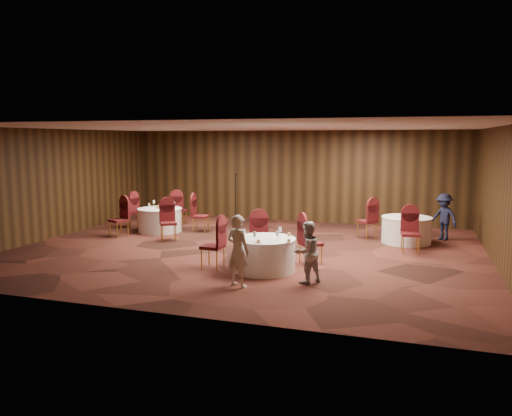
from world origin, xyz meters
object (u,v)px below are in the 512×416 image
(table_right, at_px, (406,230))
(man_c, at_px, (444,217))
(table_left, at_px, (160,220))
(woman_a, at_px, (238,251))
(woman_b, at_px, (307,252))
(table_main, at_px, (264,254))
(mic_stand, at_px, (236,208))

(table_right, bearing_deg, man_c, 37.60)
(table_left, bearing_deg, woman_a, -47.75)
(woman_b, xyz_separation_m, man_c, (2.84, 5.49, 0.04))
(table_right, distance_m, man_c, 1.31)
(woman_a, height_order, woman_b, woman_a)
(woman_b, relative_size, man_c, 0.94)
(table_main, bearing_deg, mic_stand, 115.81)
(table_right, relative_size, man_c, 1.02)
(table_main, bearing_deg, table_right, 54.71)
(table_left, xyz_separation_m, mic_stand, (1.67, 2.38, 0.14))
(table_right, xyz_separation_m, woman_b, (-1.83, -4.72, 0.26))
(woman_a, distance_m, man_c, 7.40)
(table_main, bearing_deg, man_c, 51.30)
(table_right, bearing_deg, mic_stand, 162.78)
(mic_stand, height_order, woman_b, mic_stand)
(table_left, xyz_separation_m, woman_b, (5.61, -4.13, 0.26))
(mic_stand, distance_m, man_c, 6.86)
(mic_stand, height_order, woman_a, mic_stand)
(woman_a, xyz_separation_m, man_c, (4.07, 6.18, -0.05))
(table_main, height_order, woman_b, woman_b)
(table_right, bearing_deg, table_left, -175.50)
(table_main, relative_size, woman_b, 1.09)
(woman_a, bearing_deg, table_right, -99.29)
(table_left, distance_m, man_c, 8.56)
(table_right, distance_m, woman_b, 5.07)
(mic_stand, distance_m, woman_b, 7.61)
(mic_stand, relative_size, man_c, 1.27)
(table_main, height_order, mic_stand, mic_stand)
(woman_a, height_order, man_c, woman_a)
(mic_stand, xyz_separation_m, woman_b, (3.94, -6.51, 0.12))
(table_main, relative_size, table_right, 1.00)
(table_left, height_order, table_right, same)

